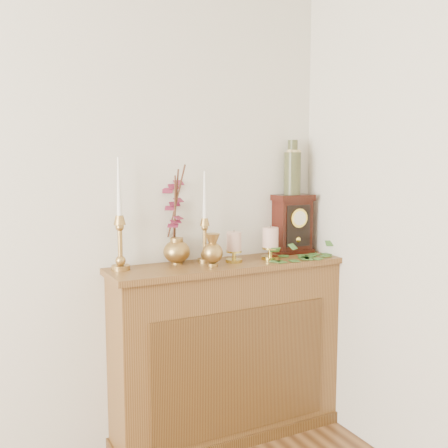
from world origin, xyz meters
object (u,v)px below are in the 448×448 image
candlestick_center (205,233)px  ceramic_vase (292,170)px  mantel_clock (292,224)px  bud_vase (213,250)px  candlestick_left (120,234)px  ginger_jar (174,219)px

candlestick_center → ceramic_vase: ceramic_vase is taller
ceramic_vase → candlestick_center: bearing=-175.8°
ceramic_vase → mantel_clock: bearing=-90.5°
mantel_clock → ceramic_vase: ceramic_vase is taller
bud_vase → ceramic_vase: 0.71m
mantel_clock → ceramic_vase: bearing=90.0°
bud_vase → candlestick_left: bearing=162.4°
candlestick_center → ginger_jar: (-0.14, 0.06, 0.07)m
mantel_clock → ginger_jar: bearing=178.7°
bud_vase → mantel_clock: (0.57, 0.16, 0.08)m
candlestick_center → mantel_clock: size_ratio=1.41×
ginger_jar → candlestick_center: bearing=-23.3°
candlestick_center → ceramic_vase: 0.64m
bud_vase → mantel_clock: mantel_clock is taller
ginger_jar → ceramic_vase: (0.70, -0.02, 0.24)m
candlestick_center → bud_vase: bearing=-97.0°
candlestick_center → mantel_clock: (0.56, 0.04, 0.01)m
candlestick_center → candlestick_left: bearing=178.2°
candlestick_left → candlestick_center: candlestick_left is taller
candlestick_left → ceramic_vase: (0.99, 0.03, 0.29)m
ginger_jar → ceramic_vase: size_ratio=1.66×
candlestick_left → candlestick_center: size_ratio=1.15×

